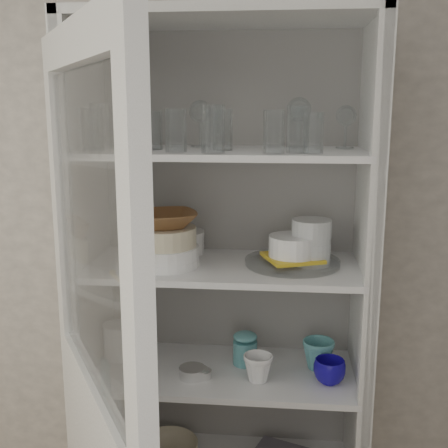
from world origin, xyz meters
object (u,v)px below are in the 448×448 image
Objects in this scene: plate_stack_front at (166,256)px; teal_jar at (245,350)px; yellow_trivet at (292,258)px; white_ramekin at (293,246)px; terracotta_bowl at (165,219)px; pantry_cabinet at (226,341)px; goblet_0 at (133,125)px; plate_stack_back at (179,242)px; grey_bowl_stack at (311,242)px; goblet_2 at (299,120)px; mug_white at (258,368)px; white_canister at (118,341)px; cream_bowl at (165,237)px; mug_blue at (329,371)px; goblet_3 at (346,125)px; goblet_1 at (200,122)px; mug_teal at (318,355)px; glass_platter at (292,262)px; measuring_cups at (192,372)px.

plate_stack_front is 0.48m from teal_jar.
yellow_trivet is 1.07× the size of white_ramekin.
white_ramekin is at bearing 7.21° from terracotta_bowl.
goblet_0 is at bearing 177.24° from pantry_cabinet.
plate_stack_back is 0.50m from grey_bowl_stack.
mug_white is at bearing -122.20° from goblet_2.
goblet_0 is 0.82m from white_canister.
cream_bowl is at bearing -160.61° from goblet_2.
cream_bowl is 0.74m from mug_blue.
plate_stack_front is 2.18× the size of teal_jar.
pantry_cabinet is 0.90m from goblet_3.
goblet_1 reaches higher than grey_bowl_stack.
cream_bowl is 0.50m from white_canister.
goblet_3 is 0.49m from yellow_trivet.
yellow_trivet reaches higher than white_canister.
goblet_1 is 1.62× the size of mug_blue.
goblet_3 is 1.19× the size of white_canister.
mug_teal is at bearing 104.19° from mug_blue.
goblet_3 is 0.73m from cream_bowl.
goblet_1 is 0.85m from teal_jar.
mug_white is (-0.11, -0.09, -0.36)m from glass_platter.
grey_bowl_stack is 1.36× the size of mug_teal.
terracotta_bowl is (-0.00, 0.00, 0.06)m from cream_bowl.
plate_stack_front is at bearing 0.00° from cream_bowl.
measuring_cups is at bearing -93.40° from goblet_1.
plate_stack_front is 0.44m from yellow_trivet.
cream_bowl is at bearing -172.79° from yellow_trivet.
goblet_0 is 1.50× the size of mug_white.
goblet_2 reaches higher than plate_stack_front.
goblet_2 reaches higher than terracotta_bowl.
pantry_cabinet is at bearing 54.53° from measuring_cups.
pantry_cabinet is 22.29× the size of measuring_cups.
mug_teal reaches higher than teal_jar.
measuring_cups is at bearing -165.44° from white_ramekin.
white_ramekin is at bearing -3.90° from white_canister.
mug_teal is 1.12× the size of mug_white.
pantry_cabinet is 11.07× the size of goblet_2.
measuring_cups is (0.08, -0.21, -0.42)m from plate_stack_back.
white_ramekin is 1.60× the size of mug_white.
goblet_3 is 0.76m from plate_stack_front.
plate_stack_back is 0.66m from mug_teal.
goblet_2 reaches higher than goblet_1.
yellow_trivet is 0.74m from white_canister.
yellow_trivet reaches higher than mug_blue.
goblet_0 is 1.66× the size of measuring_cups.
mug_white is at bearing -19.85° from goblet_0.
mug_white reaches higher than mug_blue.
terracotta_bowl is (-0.02, -0.18, 0.12)m from plate_stack_back.
teal_jar is 0.81× the size of white_canister.
yellow_trivet is (0.00, 0.00, 0.02)m from glass_platter.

